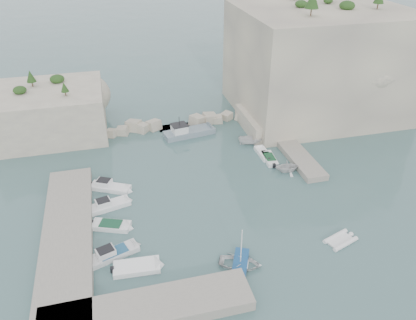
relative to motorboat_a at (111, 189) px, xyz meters
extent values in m
plane|color=#446666|center=(12.27, -6.97, 0.00)|extent=(400.00, 400.00, 0.00)
cube|color=beige|center=(35.27, 16.03, 8.50)|extent=(26.00, 22.00, 17.00)
cube|color=beige|center=(25.27, 11.03, 1.25)|extent=(8.00, 10.00, 2.50)
cube|color=beige|center=(-7.73, 18.03, 3.50)|extent=(16.00, 14.00, 7.00)
cube|color=#9E9689|center=(-4.73, -7.97, 0.55)|extent=(5.00, 24.00, 1.10)
cube|color=#9E9689|center=(2.27, -19.47, 0.55)|extent=(18.00, 4.00, 1.10)
cube|color=#9E9689|center=(25.77, 3.03, 0.40)|extent=(3.00, 16.00, 0.80)
cube|color=beige|center=(11.27, 15.03, 0.70)|extent=(28.00, 3.00, 1.40)
imported|color=white|center=(11.63, -16.17, 0.00)|extent=(5.05, 4.47, 0.87)
imported|color=silver|center=(22.98, -1.61, 0.00)|extent=(3.71, 3.30, 1.80)
imported|color=silver|center=(20.92, 6.67, 0.00)|extent=(4.25, 2.24, 1.56)
cylinder|color=white|center=(11.63, -16.17, 2.53)|extent=(0.10, 0.10, 4.20)
cone|color=#1E4219|center=(-9.73, 20.03, 8.62)|extent=(1.40, 1.40, 1.75)
cone|color=#1E4219|center=(-4.73, 15.03, 8.30)|extent=(1.12, 1.12, 1.40)
camera|label=1|loc=(1.56, -42.88, 29.19)|focal=35.00mm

